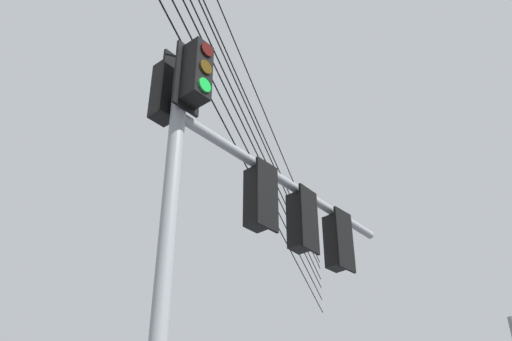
% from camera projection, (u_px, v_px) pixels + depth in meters
% --- Properties ---
extents(signal_mast_assembly, '(2.41, 4.71, 6.77)m').
position_uv_depth(signal_mast_assembly, '(239.00, 205.00, 7.73)').
color(signal_mast_assembly, gray).
rests_on(signal_mast_assembly, ground).
extents(overhead_wire_span, '(0.62, 20.05, 3.05)m').
position_uv_depth(overhead_wire_span, '(209.00, 39.00, 9.28)').
color(overhead_wire_span, black).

